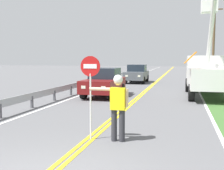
# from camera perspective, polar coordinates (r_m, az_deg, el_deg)

# --- Properties ---
(centerline_yellow_left) EXTENTS (0.11, 110.00, 0.01)m
(centerline_yellow_left) POSITION_cam_1_polar(r_m,az_deg,el_deg) (24.40, 8.33, 0.12)
(centerline_yellow_left) COLOR yellow
(centerline_yellow_left) RESTS_ON ground
(centerline_yellow_right) EXTENTS (0.11, 110.00, 0.01)m
(centerline_yellow_right) POSITION_cam_1_polar(r_m,az_deg,el_deg) (24.38, 8.75, 0.11)
(centerline_yellow_right) COLOR yellow
(centerline_yellow_right) RESTS_ON ground
(edge_line_right) EXTENTS (0.12, 110.00, 0.01)m
(edge_line_right) POSITION_cam_1_polar(r_m,az_deg,el_deg) (24.29, 17.01, -0.09)
(edge_line_right) COLOR silver
(edge_line_right) RESTS_ON ground
(edge_line_left) EXTENTS (0.12, 110.00, 0.01)m
(edge_line_left) POSITION_cam_1_polar(r_m,az_deg,el_deg) (25.01, 0.31, 0.31)
(edge_line_left) COLOR silver
(edge_line_left) RESTS_ON ground
(flagger_worker) EXTENTS (1.09, 0.25, 1.83)m
(flagger_worker) POSITION_cam_1_polar(r_m,az_deg,el_deg) (7.47, 1.18, -3.85)
(flagger_worker) COLOR #2D2D33
(flagger_worker) RESTS_ON ground
(stop_sign_paddle) EXTENTS (0.56, 0.04, 2.33)m
(stop_sign_paddle) POSITION_cam_1_polar(r_m,az_deg,el_deg) (7.58, -4.50, 1.32)
(stop_sign_paddle) COLOR silver
(stop_sign_paddle) RESTS_ON ground
(utility_bucket_truck) EXTENTS (2.67, 6.86, 5.82)m
(utility_bucket_truck) POSITION_cam_1_polar(r_m,az_deg,el_deg) (17.78, 19.12, 2.49)
(utility_bucket_truck) COLOR silver
(utility_bucket_truck) RESTS_ON ground
(oncoming_sedan_nearest) EXTENTS (1.95, 4.12, 1.70)m
(oncoming_sedan_nearest) POSITION_cam_1_polar(r_m,az_deg,el_deg) (16.50, -1.67, 0.52)
(oncoming_sedan_nearest) COLOR maroon
(oncoming_sedan_nearest) RESTS_ON ground
(oncoming_sedan_second) EXTENTS (1.92, 4.11, 1.70)m
(oncoming_sedan_second) POSITION_cam_1_polar(r_m,az_deg,el_deg) (26.22, 5.15, 2.33)
(oncoming_sedan_second) COLOR #4C5156
(oncoming_sedan_second) RESTS_ON ground
(utility_pole_mid) EXTENTS (1.80, 0.28, 8.63)m
(utility_pole_mid) POSITION_cam_1_polar(r_m,az_deg,el_deg) (35.06, 20.35, 8.79)
(utility_pole_mid) COLOR brown
(utility_pole_mid) RESTS_ON ground
(guardrail_left_shoulder) EXTENTS (0.10, 32.00, 0.71)m
(guardrail_left_shoulder) POSITION_cam_1_polar(r_m,az_deg,el_deg) (20.38, -4.76, 0.56)
(guardrail_left_shoulder) COLOR #9EA0A3
(guardrail_left_shoulder) RESTS_ON ground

